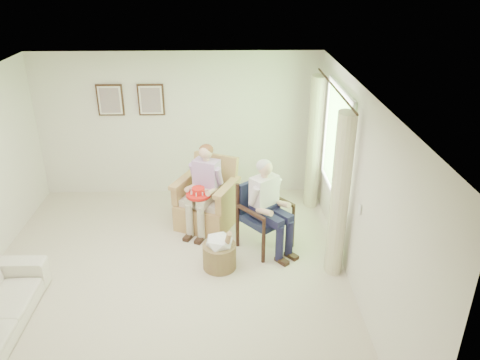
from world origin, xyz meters
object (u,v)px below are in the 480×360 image
(person_wicker, at_px, (206,183))
(person_dark, at_px, (266,201))
(hatbox, at_px, (220,251))
(red_hat, at_px, (198,193))
(wicker_armchair, at_px, (207,204))
(wood_armchair, at_px, (265,211))

(person_wicker, bearing_deg, person_dark, -11.51)
(person_wicker, distance_m, hatbox, 1.23)
(person_dark, distance_m, red_hat, 1.11)
(wicker_armchair, xyz_separation_m, hatbox, (0.22, -1.23, -0.08))
(wicker_armchair, distance_m, hatbox, 1.25)
(wicker_armchair, xyz_separation_m, wood_armchair, (0.90, -0.62, 0.21))
(person_wicker, height_order, hatbox, person_wicker)
(wood_armchair, bearing_deg, person_wicker, 112.41)
(person_wicker, bearing_deg, wicker_armchair, 114.12)
(red_hat, distance_m, hatbox, 1.06)
(person_dark, height_order, red_hat, person_dark)
(red_hat, height_order, hatbox, red_hat)
(wood_armchair, bearing_deg, red_hat, 123.91)
(wicker_armchair, bearing_deg, red_hat, -83.93)
(person_dark, xyz_separation_m, red_hat, (-1.01, 0.46, -0.10))
(wood_armchair, xyz_separation_m, red_hat, (-1.01, 0.30, 0.16))
(wicker_armchair, xyz_separation_m, red_hat, (-0.11, -0.33, 0.37))
(hatbox, bearing_deg, wood_armchair, 41.87)
(person_dark, relative_size, hatbox, 2.00)
(wicker_armchair, xyz_separation_m, person_wicker, (0.00, -0.15, 0.46))
(person_wicker, xyz_separation_m, person_dark, (0.90, -0.64, 0.01))
(red_hat, bearing_deg, person_wicker, 59.48)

